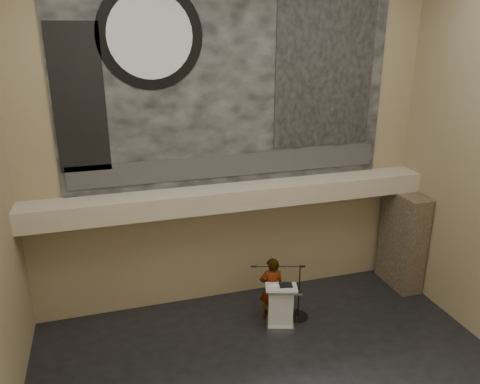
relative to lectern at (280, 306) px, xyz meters
name	(u,v)px	position (x,y,z in m)	size (l,w,h in m)	color
wall_back	(231,141)	(-0.72, 1.78, 3.70)	(10.00, 0.02, 8.50)	#8B7858
wall_front	(470,339)	(-0.72, -6.22, 3.70)	(10.00, 0.02, 8.50)	#8B7858
soffit	(235,196)	(-0.72, 1.38, 2.40)	(10.00, 0.80, 0.50)	tan
sprinkler_left	(171,215)	(-2.32, 1.33, 2.12)	(0.04, 0.04, 0.06)	#B2893D
sprinkler_right	(307,200)	(1.18, 1.33, 2.12)	(0.04, 0.04, 0.06)	#B2893D
banner	(231,80)	(-0.72, 1.75, 5.15)	(8.00, 0.05, 5.00)	black
banner_text_strip	(232,165)	(-0.72, 1.71, 3.10)	(7.76, 0.02, 0.55)	#2D2D2D
banner_clock_rim	(150,36)	(-2.52, 1.71, 6.15)	(2.30, 2.30, 0.02)	black
banner_clock_face	(150,36)	(-2.52, 1.69, 6.15)	(1.84, 1.84, 0.02)	silver
banner_building_print	(325,73)	(1.68, 1.71, 5.25)	(2.60, 0.02, 3.60)	black
banner_brick_print	(79,100)	(-4.12, 1.71, 4.85)	(1.10, 0.02, 3.20)	black
stone_pier	(402,240)	(3.93, 0.93, 0.80)	(0.60, 1.40, 2.70)	#3D3225
lectern	(280,306)	(0.00, 0.00, 0.00)	(0.87, 0.73, 1.14)	silver
binder	(286,285)	(0.11, -0.03, 0.56)	(0.30, 0.24, 0.04)	black
papers	(276,287)	(-0.14, -0.03, 0.55)	(0.23, 0.32, 0.01)	white
speaker_person	(272,289)	(-0.09, 0.37, 0.28)	(0.60, 0.40, 1.66)	beige
mic_stand	(296,309)	(0.53, 0.24, -0.34)	(1.40, 0.61, 1.45)	black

